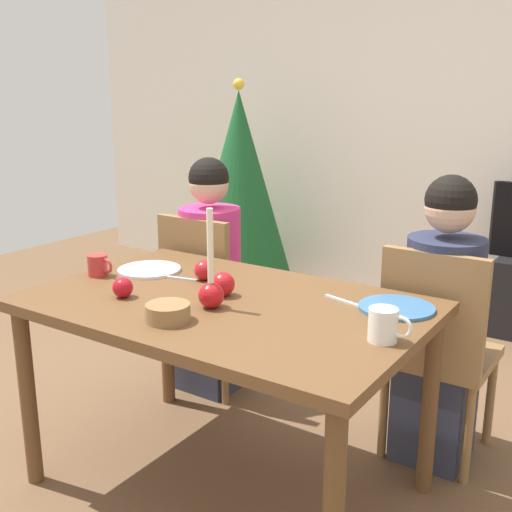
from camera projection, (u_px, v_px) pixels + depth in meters
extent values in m
plane|color=brown|center=(227.00, 484.00, 2.40)|extent=(7.68, 7.68, 0.00)
cube|color=silver|center=(455.00, 118.00, 4.17)|extent=(6.40, 0.10, 2.60)
cube|color=brown|center=(225.00, 306.00, 2.22)|extent=(1.40, 0.90, 0.04)
cylinder|color=brown|center=(28.00, 397.00, 2.34)|extent=(0.06, 0.06, 0.71)
cylinder|color=brown|center=(167.00, 333.00, 2.97)|extent=(0.06, 0.06, 0.71)
cylinder|color=brown|center=(430.00, 405.00, 2.28)|extent=(0.06, 0.06, 0.71)
cube|color=olive|center=(217.00, 304.00, 3.15)|extent=(0.40, 0.40, 0.04)
cube|color=olive|center=(193.00, 265.00, 2.94)|extent=(0.40, 0.04, 0.45)
cylinder|color=olive|center=(264.00, 341.00, 3.25)|extent=(0.04, 0.04, 0.41)
cylinder|color=olive|center=(212.00, 328.00, 3.44)|extent=(0.04, 0.04, 0.41)
cylinder|color=olive|center=(225.00, 364.00, 2.98)|extent=(0.04, 0.04, 0.41)
cylinder|color=olive|center=(171.00, 349.00, 3.16)|extent=(0.04, 0.04, 0.41)
cube|color=olive|center=(442.00, 355.00, 2.54)|extent=(0.40, 0.40, 0.04)
cube|color=olive|center=(432.00, 311.00, 2.33)|extent=(0.40, 0.04, 0.45)
cylinder|color=olive|center=(490.00, 400.00, 2.64)|extent=(0.04, 0.04, 0.41)
cylinder|color=olive|center=(413.00, 380.00, 2.82)|extent=(0.04, 0.04, 0.41)
cylinder|color=olive|center=(468.00, 435.00, 2.37)|extent=(0.04, 0.04, 0.41)
cylinder|color=olive|center=(384.00, 411.00, 2.55)|extent=(0.04, 0.04, 0.41)
cube|color=#33384C|center=(212.00, 345.00, 3.16)|extent=(0.28, 0.28, 0.45)
cylinder|color=#D1337A|center=(210.00, 256.00, 3.05)|extent=(0.30, 0.30, 0.48)
sphere|color=tan|center=(209.00, 184.00, 2.95)|extent=(0.19, 0.19, 0.19)
sphere|color=black|center=(209.00, 178.00, 2.95)|extent=(0.19, 0.19, 0.19)
cube|color=#33384C|center=(434.00, 406.00, 2.55)|extent=(0.28, 0.28, 0.45)
cylinder|color=#282D47|center=(443.00, 298.00, 2.43)|extent=(0.30, 0.30, 0.48)
sphere|color=tan|center=(450.00, 208.00, 2.34)|extent=(0.19, 0.19, 0.19)
sphere|color=black|center=(451.00, 200.00, 2.33)|extent=(0.19, 0.19, 0.19)
cylinder|color=brown|center=(240.00, 283.00, 4.71)|extent=(0.08, 0.08, 0.14)
cone|color=#195628|center=(239.00, 186.00, 4.52)|extent=(0.77, 0.77, 1.34)
sphere|color=yellow|center=(239.00, 84.00, 4.34)|extent=(0.08, 0.08, 0.08)
sphere|color=red|center=(211.00, 295.00, 2.13)|extent=(0.09, 0.09, 0.09)
cylinder|color=#EFE5C6|center=(210.00, 246.00, 2.08)|extent=(0.02, 0.02, 0.26)
cylinder|color=silver|center=(149.00, 270.00, 2.58)|extent=(0.26, 0.26, 0.01)
cylinder|color=teal|center=(396.00, 308.00, 2.12)|extent=(0.26, 0.26, 0.01)
cylinder|color=#B72D2D|center=(98.00, 265.00, 2.50)|extent=(0.08, 0.08, 0.09)
torus|color=#B72D2D|center=(107.00, 266.00, 2.47)|extent=(0.06, 0.01, 0.06)
cylinder|color=white|center=(383.00, 325.00, 1.84)|extent=(0.09, 0.09, 0.10)
torus|color=white|center=(401.00, 327.00, 1.81)|extent=(0.07, 0.01, 0.07)
cube|color=silver|center=(177.00, 278.00, 2.47)|extent=(0.18, 0.05, 0.01)
cube|color=silver|center=(345.00, 301.00, 2.19)|extent=(0.18, 0.06, 0.01)
cylinder|color=olive|center=(168.00, 312.00, 2.01)|extent=(0.15, 0.15, 0.06)
sphere|color=#B01820|center=(204.00, 270.00, 2.44)|extent=(0.08, 0.08, 0.08)
sphere|color=#AE101C|center=(123.00, 287.00, 2.24)|extent=(0.07, 0.07, 0.07)
sphere|color=red|center=(223.00, 284.00, 2.25)|extent=(0.09, 0.09, 0.09)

